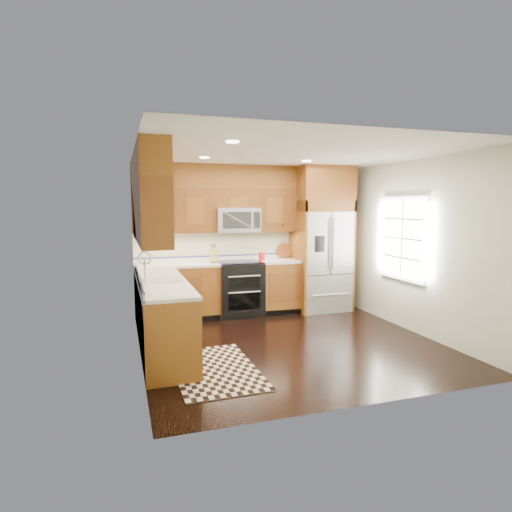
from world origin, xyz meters
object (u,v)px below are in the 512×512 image
object	(u,v)px
refrigerator	(322,239)
knife_block	(213,255)
range	(239,289)
rug	(215,369)
utensil_crock	(262,254)

from	to	relation	value
refrigerator	knife_block	bearing A→B (deg)	177.61
range	knife_block	distance (m)	0.74
rug	knife_block	xyz separation A→B (m)	(0.51, 2.39, 1.06)
range	knife_block	bearing A→B (deg)	174.16
range	utensil_crock	world-z (taller)	utensil_crock
range	utensil_crock	distance (m)	0.73
range	rug	world-z (taller)	range
range	rug	xyz separation A→B (m)	(-0.95, -2.34, -0.46)
range	utensil_crock	size ratio (longest dim) A/B	3.12
knife_block	utensil_crock	xyz separation A→B (m)	(0.88, 0.04, -0.02)
rug	utensil_crock	distance (m)	2.98
rug	knife_block	distance (m)	2.66
knife_block	refrigerator	bearing A→B (deg)	-2.39
knife_block	utensil_crock	bearing A→B (deg)	2.46
knife_block	utensil_crock	distance (m)	0.88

